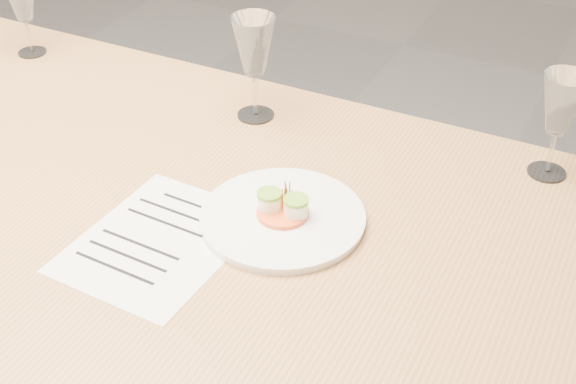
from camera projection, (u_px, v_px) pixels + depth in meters
The scene contains 6 objects.
dining_table at pixel (22, 191), 1.56m from camera, with size 2.40×1.00×0.75m.
dinner_plate at pixel (283, 217), 1.36m from camera, with size 0.28×0.28×0.07m.
recipe_sheet at pixel (159, 241), 1.32m from camera, with size 0.26×0.32×0.00m.
wine_glass_1 at pixel (22, 0), 1.82m from camera, with size 0.08×0.08×0.19m.
wine_glass_2 at pixel (254, 48), 1.57m from camera, with size 0.09×0.09×0.22m.
wine_glass_3 at pixel (561, 106), 1.40m from camera, with size 0.08×0.08×0.20m.
Camera 1 is at (1.03, -0.90, 1.59)m, focal length 50.00 mm.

